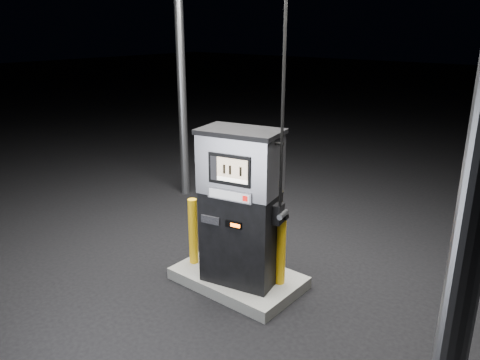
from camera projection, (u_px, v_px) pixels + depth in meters
The scene contains 5 objects.
ground at pixel (238, 283), 6.09m from camera, with size 80.00×80.00×0.00m, color black.
pump_island at pixel (238, 278), 6.06m from camera, with size 1.60×1.00×0.15m, color #63635E.
fuel_dispenser at pixel (241, 206), 5.58m from camera, with size 1.11×0.75×3.98m.
bollard_left at pixel (193, 231), 6.17m from camera, with size 0.12×0.12×0.90m, color yellow.
bollard_right at pixel (280, 248), 5.67m from camera, with size 0.13×0.13×0.95m, color yellow.
Camera 1 is at (3.40, -4.14, 3.19)m, focal length 35.00 mm.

